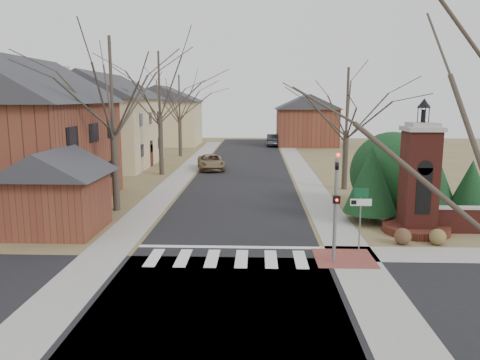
{
  "coord_description": "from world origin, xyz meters",
  "views": [
    {
      "loc": [
        1.22,
        -17.43,
        6.48
      ],
      "look_at": [
        0.34,
        6.0,
        2.37
      ],
      "focal_mm": 35.0,
      "sensor_mm": 36.0,
      "label": 1
    }
  ],
  "objects_px": {
    "brick_gate_monument": "(418,189)",
    "pickup_truck": "(211,162)",
    "sign_post": "(361,207)",
    "distant_car": "(273,140)",
    "traffic_signal_pole": "(336,199)"
  },
  "relations": [
    {
      "from": "pickup_truck",
      "to": "distant_car",
      "type": "bearing_deg",
      "value": 63.66
    },
    {
      "from": "traffic_signal_pole",
      "to": "brick_gate_monument",
      "type": "relative_size",
      "value": 0.69
    },
    {
      "from": "sign_post",
      "to": "pickup_truck",
      "type": "distance_m",
      "value": 24.6
    },
    {
      "from": "brick_gate_monument",
      "to": "pickup_truck",
      "type": "height_order",
      "value": "brick_gate_monument"
    },
    {
      "from": "distant_car",
      "to": "sign_post",
      "type": "bearing_deg",
      "value": 94.43
    },
    {
      "from": "sign_post",
      "to": "traffic_signal_pole",
      "type": "bearing_deg",
      "value": -132.43
    },
    {
      "from": "brick_gate_monument",
      "to": "pickup_truck",
      "type": "distance_m",
      "value": 23.39
    },
    {
      "from": "sign_post",
      "to": "pickup_truck",
      "type": "relative_size",
      "value": 0.56
    },
    {
      "from": "brick_gate_monument",
      "to": "pickup_truck",
      "type": "xyz_separation_m",
      "value": [
        -12.04,
        19.99,
        -1.48
      ]
    },
    {
      "from": "traffic_signal_pole",
      "to": "brick_gate_monument",
      "type": "bearing_deg",
      "value": 43.24
    },
    {
      "from": "brick_gate_monument",
      "to": "distant_car",
      "type": "distance_m",
      "value": 42.08
    },
    {
      "from": "brick_gate_monument",
      "to": "traffic_signal_pole",
      "type": "bearing_deg",
      "value": -136.76
    },
    {
      "from": "traffic_signal_pole",
      "to": "pickup_truck",
      "type": "xyz_separation_m",
      "value": [
        -7.34,
        24.41,
        -1.9
      ]
    },
    {
      "from": "sign_post",
      "to": "distant_car",
      "type": "height_order",
      "value": "sign_post"
    },
    {
      "from": "traffic_signal_pole",
      "to": "sign_post",
      "type": "distance_m",
      "value": 2.02
    }
  ]
}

